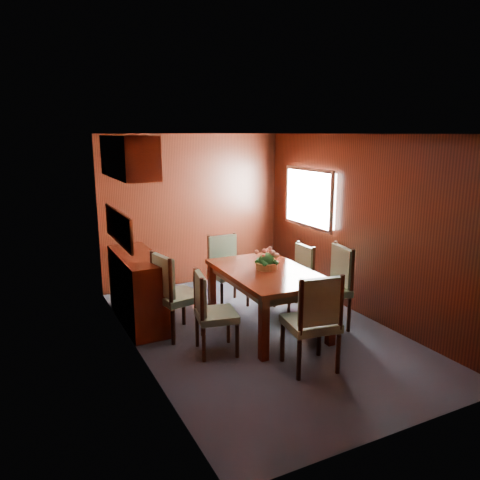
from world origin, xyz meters
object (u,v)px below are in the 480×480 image
sideboard (139,289)px  chair_right_near (333,282)px  dining_table (267,278)px  flower_centerpiece (267,258)px  chair_head (314,317)px  chair_left_near (210,308)px

sideboard → chair_right_near: size_ratio=1.33×
dining_table → flower_centerpiece: bearing=67.8°
sideboard → chair_head: 2.44m
sideboard → flower_centerpiece: 1.70m
chair_head → sideboard: bearing=129.7°
chair_left_near → chair_right_near: (1.67, -0.00, 0.06)m
chair_left_near → dining_table: bearing=120.3°
sideboard → chair_left_near: chair_left_near is taller
chair_right_near → flower_centerpiece: size_ratio=3.61×
dining_table → chair_head: 1.18m
chair_left_near → chair_head: (0.79, -0.85, 0.06)m
dining_table → chair_head: bearing=-94.5°
chair_right_near → chair_head: chair_head is taller
chair_head → dining_table: bearing=92.9°
chair_left_near → chair_head: size_ratio=0.89×
sideboard → flower_centerpiece: size_ratio=4.80×
dining_table → flower_centerpiece: (0.02, 0.05, 0.25)m
dining_table → chair_right_near: 0.83m
chair_left_near → sideboard: bearing=-148.1°
sideboard → chair_right_near: (2.14, -1.24, 0.14)m
sideboard → chair_head: chair_head is taller
chair_right_near → flower_centerpiece: chair_right_near is taller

